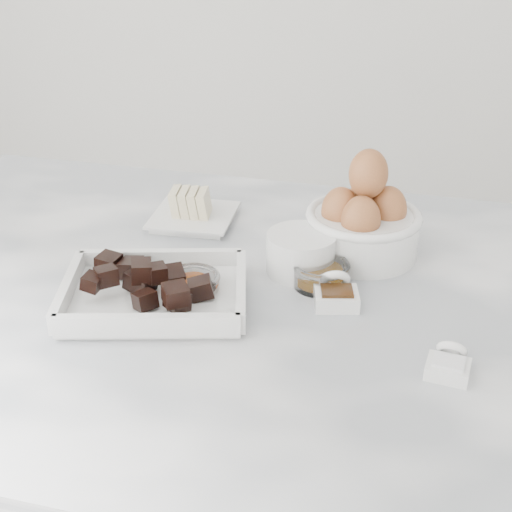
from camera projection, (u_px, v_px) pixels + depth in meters
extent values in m
cube|color=silver|center=(236.00, 303.00, 0.96)|extent=(1.20, 0.80, 0.04)
cube|color=white|center=(155.00, 299.00, 0.92)|extent=(0.26, 0.22, 0.01)
cube|color=white|center=(194.00, 219.00, 1.15)|extent=(0.12, 0.12, 0.01)
cube|color=white|center=(194.00, 215.00, 1.14)|extent=(0.14, 0.14, 0.00)
cylinder|color=white|center=(301.00, 253.00, 0.99)|extent=(0.10, 0.10, 0.06)
cylinder|color=white|center=(302.00, 238.00, 0.98)|extent=(0.08, 0.08, 0.01)
cylinder|color=white|center=(362.00, 234.00, 1.04)|extent=(0.16, 0.16, 0.06)
torus|color=white|center=(364.00, 216.00, 1.02)|extent=(0.17, 0.17, 0.01)
ellipsoid|color=#AC6137|center=(388.00, 212.00, 1.02)|extent=(0.06, 0.06, 0.07)
ellipsoid|color=#AC6137|center=(340.00, 210.00, 1.02)|extent=(0.06, 0.06, 0.07)
ellipsoid|color=#AC6137|center=(369.00, 202.00, 1.05)|extent=(0.06, 0.06, 0.07)
ellipsoid|color=#AC6137|center=(357.00, 220.00, 0.99)|extent=(0.06, 0.06, 0.07)
ellipsoid|color=#AC6137|center=(368.00, 174.00, 0.99)|extent=(0.06, 0.06, 0.07)
cylinder|color=white|center=(321.00, 275.00, 0.96)|extent=(0.07, 0.07, 0.03)
torus|color=white|center=(321.00, 265.00, 0.95)|extent=(0.08, 0.08, 0.01)
cylinder|color=orange|center=(321.00, 278.00, 0.96)|extent=(0.06, 0.06, 0.01)
cylinder|color=white|center=(193.00, 286.00, 0.94)|extent=(0.07, 0.07, 0.03)
torus|color=white|center=(192.00, 277.00, 0.93)|extent=(0.07, 0.07, 0.01)
ellipsoid|color=#FF5307|center=(193.00, 286.00, 0.94)|extent=(0.05, 0.05, 0.02)
cube|color=white|center=(336.00, 299.00, 0.92)|extent=(0.07, 0.06, 0.02)
cube|color=#321B0B|center=(337.00, 291.00, 0.91)|extent=(0.05, 0.04, 0.00)
torus|color=white|center=(335.00, 280.00, 0.94)|extent=(0.05, 0.04, 0.04)
cube|color=white|center=(448.00, 369.00, 0.79)|extent=(0.05, 0.04, 0.02)
cube|color=white|center=(449.00, 361.00, 0.78)|extent=(0.04, 0.03, 0.00)
torus|color=white|center=(452.00, 350.00, 0.80)|extent=(0.04, 0.03, 0.03)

